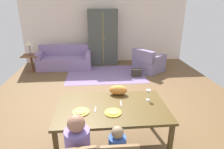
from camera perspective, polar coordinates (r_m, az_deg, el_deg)
ground_plane at (r=5.08m, az=0.09°, el=-6.19°), size 6.45×6.35×0.02m
back_wall at (r=7.81m, az=-2.11°, el=13.78°), size 6.45×0.10×2.70m
dining_table at (r=3.06m, az=-0.01°, el=-10.82°), size 1.73×1.05×0.76m
plate_near_man at (r=2.91m, az=-9.35°, el=-11.06°), size 0.25×0.25×0.02m
pizza_near_man at (r=2.91m, az=-9.37°, el=-10.81°), size 0.17×0.17×0.01m
plate_near_child at (r=2.86m, az=0.31°, el=-11.39°), size 0.25×0.25×0.02m
pizza_near_child at (r=2.85m, az=0.31°, el=-11.14°), size 0.17×0.17×0.01m
wine_glass at (r=3.22m, az=10.86°, el=-5.40°), size 0.07×0.07×0.19m
fork at (r=2.97m, az=-5.02°, el=-10.35°), size 0.03×0.15×0.01m
knife at (r=3.12m, az=2.71°, el=-8.61°), size 0.03×0.17×0.01m
cat at (r=3.37m, az=1.89°, el=-4.71°), size 0.34×0.21×0.17m
area_rug at (r=6.51m, az=-1.88°, el=0.14°), size 2.60×1.80×0.01m
couch at (r=7.31m, az=-13.95°, el=4.32°), size 1.92×0.86×0.82m
armchair at (r=6.81m, az=10.78°, el=3.51°), size 1.20×1.20×0.82m
armoire at (r=7.46m, az=-2.78°, el=11.12°), size 1.10×0.59×2.10m
side_table at (r=7.32m, az=-23.05°, el=3.88°), size 0.56×0.56×0.58m
table_lamp at (r=7.18m, az=-23.76°, el=8.70°), size 0.26×0.26×0.54m
handbag at (r=6.32m, az=7.35°, el=0.54°), size 0.32×0.16×0.26m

